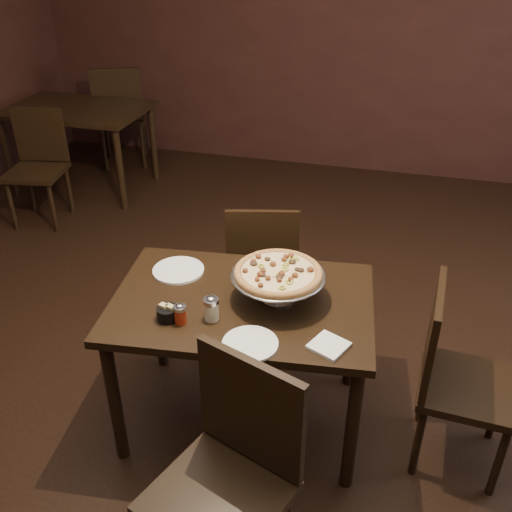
# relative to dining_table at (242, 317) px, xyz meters

# --- Properties ---
(room) EXTENTS (6.04, 7.04, 2.84)m
(room) POSITION_rel_dining_table_xyz_m (0.09, -0.04, 0.79)
(room) COLOR black
(room) RESTS_ON ground
(dining_table) EXTENTS (1.21, 0.88, 0.71)m
(dining_table) POSITION_rel_dining_table_xyz_m (0.00, 0.00, 0.00)
(dining_table) COLOR black
(dining_table) RESTS_ON ground
(background_table) EXTENTS (1.18, 0.79, 0.74)m
(background_table) POSITION_rel_dining_table_xyz_m (-2.17, 2.34, 0.03)
(background_table) COLOR black
(background_table) RESTS_ON ground
(pizza_stand) EXTENTS (0.41, 0.41, 0.17)m
(pizza_stand) POSITION_rel_dining_table_xyz_m (0.15, 0.04, 0.23)
(pizza_stand) COLOR silver
(pizza_stand) RESTS_ON dining_table
(parmesan_shaker) EXTENTS (0.06, 0.06, 0.11)m
(parmesan_shaker) POSITION_rel_dining_table_xyz_m (-0.08, -0.17, 0.15)
(parmesan_shaker) COLOR beige
(parmesan_shaker) RESTS_ON dining_table
(pepper_flake_shaker) EXTENTS (0.05, 0.05, 0.09)m
(pepper_flake_shaker) POSITION_rel_dining_table_xyz_m (-0.20, -0.22, 0.14)
(pepper_flake_shaker) COLOR maroon
(pepper_flake_shaker) RESTS_ON dining_table
(packet_caddy) EXTENTS (0.09, 0.09, 0.07)m
(packet_caddy) POSITION_rel_dining_table_xyz_m (-0.26, -0.21, 0.12)
(packet_caddy) COLOR black
(packet_caddy) RESTS_ON dining_table
(napkin_stack) EXTENTS (0.17, 0.17, 0.01)m
(napkin_stack) POSITION_rel_dining_table_xyz_m (0.42, -0.22, 0.10)
(napkin_stack) COLOR white
(napkin_stack) RESTS_ON dining_table
(plate_left) EXTENTS (0.24, 0.24, 0.01)m
(plate_left) POSITION_rel_dining_table_xyz_m (-0.35, 0.14, 0.10)
(plate_left) COLOR white
(plate_left) RESTS_ON dining_table
(plate_near) EXTENTS (0.22, 0.22, 0.01)m
(plate_near) POSITION_rel_dining_table_xyz_m (0.12, -0.29, 0.10)
(plate_near) COLOR white
(plate_near) RESTS_ON dining_table
(serving_spatula) EXTENTS (0.17, 0.17, 0.02)m
(serving_spatula) POSITION_rel_dining_table_xyz_m (0.20, 0.02, 0.23)
(serving_spatula) COLOR silver
(serving_spatula) RESTS_ON pizza_stand
(chair_far) EXTENTS (0.47, 0.47, 0.84)m
(chair_far) POSITION_rel_dining_table_xyz_m (-0.09, 0.72, -0.16)
(chair_far) COLOR black
(chair_far) RESTS_ON ground
(chair_near) EXTENTS (0.55, 0.55, 0.92)m
(chair_near) POSITION_rel_dining_table_xyz_m (0.16, -0.72, -0.11)
(chair_near) COLOR black
(chair_near) RESTS_ON ground
(chair_side) EXTENTS (0.43, 0.43, 0.87)m
(chair_side) POSITION_rel_dining_table_xyz_m (0.93, 0.03, -0.14)
(chair_side) COLOR black
(chair_side) RESTS_ON ground
(bg_chair_far) EXTENTS (0.60, 0.60, 0.98)m
(bg_chair_far) POSITION_rel_dining_table_xyz_m (-2.07, 2.92, -0.08)
(bg_chair_far) COLOR black
(bg_chair_far) RESTS_ON ground
(bg_chair_near) EXTENTS (0.47, 0.47, 0.89)m
(bg_chair_near) POSITION_rel_dining_table_xyz_m (-2.18, 1.70, -0.13)
(bg_chair_near) COLOR black
(bg_chair_near) RESTS_ON ground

